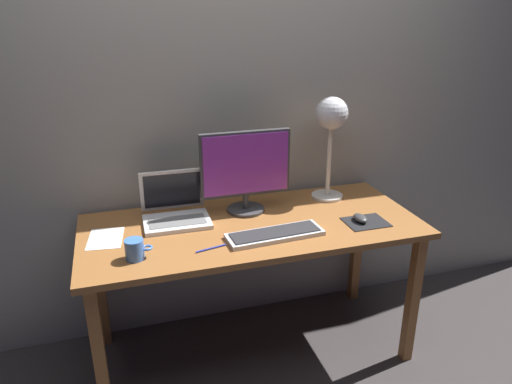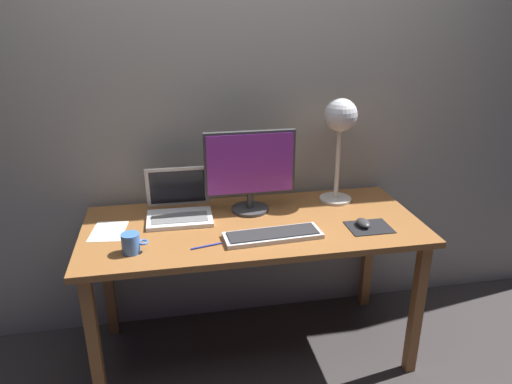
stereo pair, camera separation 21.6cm
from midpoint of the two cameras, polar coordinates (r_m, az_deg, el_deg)
name	(u,v)px [view 2 (the right image)]	position (r m, az deg, el deg)	size (l,w,h in m)	color
ground_plane	(254,349)	(2.69, 2.13, -18.24)	(4.80, 4.80, 0.00)	#383333
back_wall	(239,91)	(2.49, 0.47, 11.88)	(4.80, 0.06, 2.60)	#9E998E
desk	(253,238)	(2.32, 2.36, -5.59)	(1.60, 0.70, 0.74)	#935B2D
monitor	(250,168)	(2.34, 1.91, 2.79)	(0.45, 0.19, 0.41)	#38383A
keyboard_main	(273,235)	(2.15, 4.90, -5.19)	(0.45, 0.17, 0.03)	silver
laptop	(179,203)	(2.36, -6.61, -1.37)	(0.32, 0.27, 0.23)	silver
desk_lamp	(340,124)	(2.48, 12.49, 7.84)	(0.17, 0.17, 0.54)	beige
mousepad	(369,227)	(2.33, 15.93, -4.11)	(0.20, 0.16, 0.00)	black
mouse	(363,223)	(2.32, 15.29, -3.63)	(0.06, 0.10, 0.03)	#38383A
coffee_mug	(131,243)	(2.05, -11.72, -6.06)	(0.11, 0.08, 0.09)	#3F72CC
paper_sheet_near_mouse	(108,231)	(2.28, -14.60, -4.61)	(0.15, 0.21, 0.00)	white
pen	(207,246)	(2.07, -2.93, -6.51)	(0.01, 0.01, 0.14)	#2633A5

